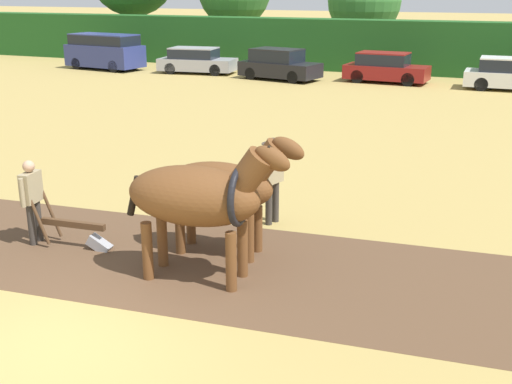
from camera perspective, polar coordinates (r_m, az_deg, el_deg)
name	(u,v)px	position (r m, az deg, el deg)	size (l,w,h in m)	color
ground_plane	(61,345)	(9.39, -16.91, -12.91)	(240.00, 240.00, 0.00)	#A88E4C
plowed_furrow_strip	(38,241)	(13.04, -18.83, -4.17)	(23.41, 3.90, 0.01)	brown
hedgerow	(421,48)	(37.35, 14.45, 12.33)	(61.44, 1.87, 2.88)	#1E511E
tree_center_left	(364,1)	(42.84, 9.62, 16.39)	(4.62, 4.62, 6.09)	brown
draft_horse_lead_left	(200,197)	(10.38, -5.04, -0.40)	(2.89, 1.24, 2.44)	brown
draft_horse_lead_right	(224,186)	(11.43, -2.83, 0.52)	(2.74, 1.10, 2.33)	brown
plow	(79,231)	(12.42, -15.42, -3.40)	(1.59, 0.49, 1.13)	#4C331E
farmer_at_plow	(32,196)	(12.70, -19.30, -0.33)	(0.26, 0.65, 1.62)	#38332D
farmer_beside_team	(272,174)	(12.97, 1.47, 1.61)	(0.45, 0.66, 1.78)	#38332D
parked_van	(105,51)	(39.28, -13.31, 12.08)	(4.83, 2.54, 2.03)	navy
parked_car_left	(196,61)	(36.72, -5.32, 11.53)	(4.42, 2.33, 1.41)	#9E9EA8
parked_car_center_left	(279,65)	(34.02, 2.05, 11.22)	(4.43, 2.62, 1.59)	black
parked_car_center	(385,68)	(33.58, 11.43, 10.74)	(4.22, 1.96, 1.50)	maroon
parked_car_center_right	(511,75)	(32.74, 21.76, 9.66)	(4.33, 1.89, 1.50)	silver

